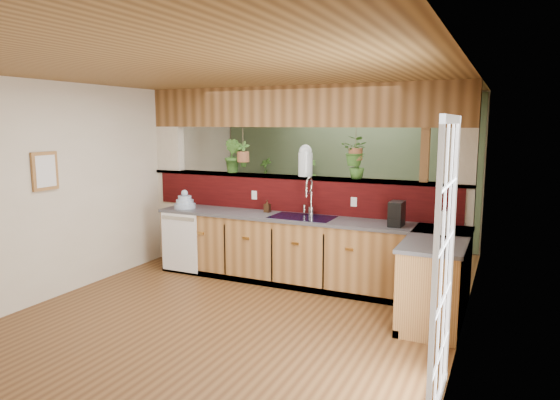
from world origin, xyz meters
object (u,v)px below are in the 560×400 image
at_px(glass_jar, 305,160).
at_px(shelving_console, 292,213).
at_px(faucet, 310,195).
at_px(dish_stack, 185,202).
at_px(paper_towel, 442,224).
at_px(coffee_maker, 396,215).
at_px(soap_dispenser, 267,206).

bearing_deg(glass_jar, shelving_console, 118.32).
distance_m(faucet, glass_jar, 0.51).
bearing_deg(dish_stack, paper_towel, -4.90).
relative_size(faucet, glass_jar, 1.21).
bearing_deg(glass_jar, coffee_maker, -17.72).
bearing_deg(glass_jar, faucet, -55.35).
distance_m(coffee_maker, paper_towel, 0.65).
distance_m(soap_dispenser, paper_towel, 2.41).
height_order(dish_stack, paper_towel, paper_towel).
relative_size(paper_towel, shelving_console, 0.18).
bearing_deg(shelving_console, coffee_maker, -59.07).
distance_m(dish_stack, soap_dispenser, 1.23).
bearing_deg(faucet, soap_dispenser, -177.96).
relative_size(faucet, paper_towel, 1.82).
height_order(faucet, dish_stack, faucet).
relative_size(faucet, coffee_maker, 1.77).
bearing_deg(paper_towel, soap_dispenser, 167.80).
bearing_deg(glass_jar, paper_towel, -21.69).
bearing_deg(paper_towel, faucet, 163.07).
distance_m(glass_jar, shelving_console, 2.42).
bearing_deg(soap_dispenser, shelving_console, 104.82).
height_order(faucet, soap_dispenser, faucet).
relative_size(soap_dispenser, glass_jar, 0.40).
distance_m(faucet, dish_stack, 1.85).
distance_m(dish_stack, glass_jar, 1.84).
height_order(dish_stack, soap_dispenser, dish_stack).
distance_m(faucet, paper_towel, 1.83).
xyz_separation_m(faucet, soap_dispenser, (-0.61, -0.02, -0.19)).
height_order(soap_dispenser, coffee_maker, coffee_maker).
bearing_deg(coffee_maker, soap_dispenser, 175.83).
bearing_deg(shelving_console, dish_stack, -119.86).
relative_size(dish_stack, paper_towel, 1.07).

